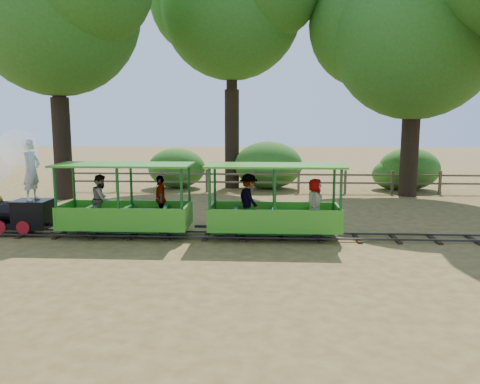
# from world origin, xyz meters

# --- Properties ---
(ground) EXTENTS (90.00, 90.00, 0.00)m
(ground) POSITION_xyz_m (0.00, 0.00, 0.00)
(ground) COLOR #9D8043
(ground) RESTS_ON ground
(track) EXTENTS (22.00, 1.00, 0.10)m
(track) POSITION_xyz_m (0.00, 0.00, 0.07)
(track) COLOR #3F3D3A
(track) RESTS_ON ground
(locomotive) EXTENTS (2.57, 1.21, 2.96)m
(locomotive) POSITION_xyz_m (-7.59, 0.07, 1.67)
(locomotive) COLOR black
(locomotive) RESTS_ON ground
(carriage_front) EXTENTS (3.59, 1.47, 1.87)m
(carriage_front) POSITION_xyz_m (-4.18, -0.00, 0.82)
(carriage_front) COLOR green
(carriage_front) RESTS_ON track
(carriage_rear) EXTENTS (3.59, 1.47, 1.87)m
(carriage_rear) POSITION_xyz_m (-0.22, 0.00, 0.83)
(carriage_rear) COLOR green
(carriage_rear) RESTS_ON track
(oak_nw) EXTENTS (8.08, 7.11, 10.50)m
(oak_nw) POSITION_xyz_m (-8.53, 6.09, 7.59)
(oak_nw) COLOR #2D2116
(oak_nw) RESTS_ON ground
(oak_nc) EXTENTS (7.80, 6.86, 11.14)m
(oak_nc) POSITION_xyz_m (-2.03, 9.58, 8.33)
(oak_nc) COLOR #2D2116
(oak_nc) RESTS_ON ground
(oak_ne) EXTENTS (8.30, 7.30, 9.77)m
(oak_ne) POSITION_xyz_m (5.47, 7.59, 6.79)
(oak_ne) COLOR #2D2116
(oak_ne) RESTS_ON ground
(fence) EXTENTS (18.10, 0.10, 1.00)m
(fence) POSITION_xyz_m (0.00, 8.00, 0.58)
(fence) COLOR brown
(fence) RESTS_ON ground
(shrub_west) EXTENTS (2.67, 2.06, 1.85)m
(shrub_west) POSITION_xyz_m (-4.57, 9.30, 0.92)
(shrub_west) COLOR #2D6B1E
(shrub_west) RESTS_ON ground
(shrub_mid_w) EXTENTS (3.13, 2.41, 2.17)m
(shrub_mid_w) POSITION_xyz_m (-0.30, 9.30, 1.08)
(shrub_mid_w) COLOR #2D6B1E
(shrub_mid_w) RESTS_ON ground
(shrub_mid_e) EXTENTS (1.99, 1.53, 1.38)m
(shrub_mid_e) POSITION_xyz_m (5.42, 9.30, 0.69)
(shrub_mid_e) COLOR #2D6B1E
(shrub_mid_e) RESTS_ON ground
(shrub_east) EXTENTS (2.75, 2.11, 1.90)m
(shrub_east) POSITION_xyz_m (6.07, 9.30, 0.95)
(shrub_east) COLOR #2D6B1E
(shrub_east) RESTS_ON ground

